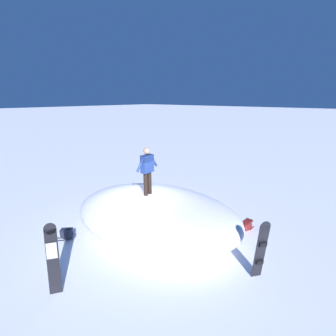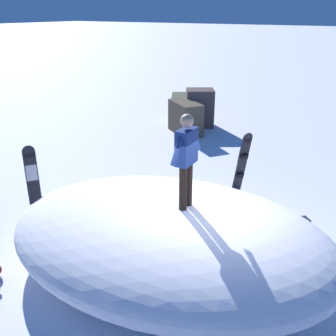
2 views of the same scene
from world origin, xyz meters
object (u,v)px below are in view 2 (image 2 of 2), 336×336
object	(u,v)px
snowboard_secondary_upright	(242,162)
backpack_far	(299,226)
snowboard_primary_upright	(33,180)
snowboarder_standing	(186,156)

from	to	relation	value
snowboard_secondary_upright	backpack_far	world-z (taller)	snowboard_secondary_upright
snowboard_primary_upright	snowboard_secondary_upright	xyz separation A→B (m)	(3.70, 3.58, 0.01)
snowboard_primary_upright	snowboard_secondary_upright	bearing A→B (deg)	44.08
snowboarder_standing	snowboard_primary_upright	bearing A→B (deg)	-179.70
snowboarder_standing	backpack_far	bearing A→B (deg)	56.75
snowboard_secondary_upright	snowboard_primary_upright	bearing A→B (deg)	-135.92
snowboard_primary_upright	backpack_far	xyz separation A→B (m)	(5.54, 2.33, -0.68)
snowboard_secondary_upright	backpack_far	bearing A→B (deg)	-34.16
snowboarder_standing	snowboard_secondary_upright	size ratio (longest dim) A/B	0.97
snowboard_primary_upright	backpack_far	bearing A→B (deg)	22.87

